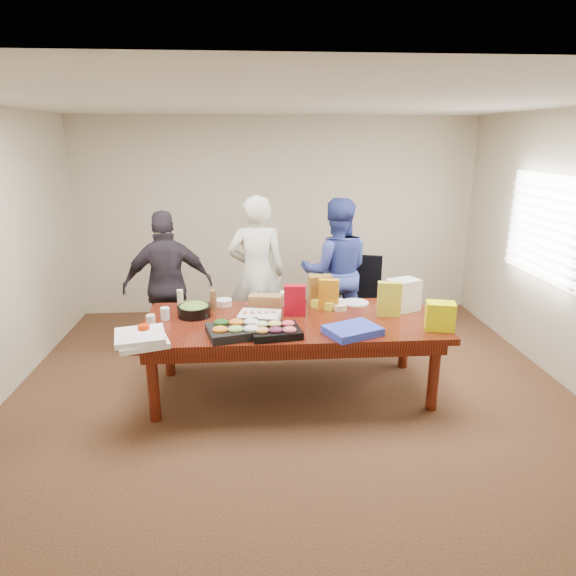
{
  "coord_description": "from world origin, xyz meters",
  "views": [
    {
      "loc": [
        -0.37,
        -4.48,
        2.4
      ],
      "look_at": [
        -0.03,
        0.1,
        1.03
      ],
      "focal_mm": 31.39,
      "sensor_mm": 36.0,
      "label": 1
    }
  ],
  "objects": [
    {
      "name": "floor",
      "position": [
        0.0,
        0.0,
        -0.01
      ],
      "size": [
        5.5,
        5.0,
        0.02
      ],
      "primitive_type": "cube",
      "color": "#47301E",
      "rests_on": "ground"
    },
    {
      "name": "ceiling",
      "position": [
        0.0,
        0.0,
        2.71
      ],
      "size": [
        5.5,
        5.0,
        0.02
      ],
      "primitive_type": "cube",
      "color": "white",
      "rests_on": "wall_back"
    },
    {
      "name": "wall_back",
      "position": [
        0.0,
        2.5,
        1.35
      ],
      "size": [
        5.5,
        0.04,
        2.7
      ],
      "primitive_type": "cube",
      "color": "beige",
      "rests_on": "floor"
    },
    {
      "name": "wall_front",
      "position": [
        0.0,
        -2.5,
        1.35
      ],
      "size": [
        5.5,
        0.04,
        2.7
      ],
      "primitive_type": "cube",
      "color": "beige",
      "rests_on": "floor"
    },
    {
      "name": "window_panel",
      "position": [
        2.72,
        0.6,
        1.5
      ],
      "size": [
        0.03,
        1.4,
        1.1
      ],
      "primitive_type": "cube",
      "color": "white",
      "rests_on": "wall_right"
    },
    {
      "name": "window_blinds",
      "position": [
        2.68,
        0.6,
        1.5
      ],
      "size": [
        0.04,
        1.36,
        1.0
      ],
      "primitive_type": "cube",
      "color": "beige",
      "rests_on": "wall_right"
    },
    {
      "name": "conference_table",
      "position": [
        0.0,
        0.0,
        0.38
      ],
      "size": [
        2.8,
        1.2,
        0.75
      ],
      "primitive_type": "cube",
      "color": "#4C1C0F",
      "rests_on": "floor"
    },
    {
      "name": "office_chair",
      "position": [
        1.0,
        1.18,
        0.5
      ],
      "size": [
        0.62,
        0.62,
        1.0
      ],
      "primitive_type": "cube",
      "rotation": [
        0.0,
        0.0,
        -0.27
      ],
      "color": "black",
      "rests_on": "floor"
    },
    {
      "name": "person_center",
      "position": [
        -0.32,
        1.12,
        0.9
      ],
      "size": [
        0.68,
        0.46,
        1.81
      ],
      "primitive_type": "imported",
      "rotation": [
        0.0,
        0.0,
        3.18
      ],
      "color": "silver",
      "rests_on": "floor"
    },
    {
      "name": "person_right",
      "position": [
        0.62,
        1.25,
        0.88
      ],
      "size": [
        0.89,
        0.72,
        1.75
      ],
      "primitive_type": "imported",
      "rotation": [
        0.0,
        0.0,
        3.08
      ],
      "color": "#314093",
      "rests_on": "floor"
    },
    {
      "name": "person_left",
      "position": [
        -1.3,
        0.96,
        0.83
      ],
      "size": [
        1.04,
        0.59,
        1.67
      ],
      "primitive_type": "imported",
      "rotation": [
        0.0,
        0.0,
        3.34
      ],
      "color": "#251F26",
      "rests_on": "floor"
    },
    {
      "name": "veggie_tray",
      "position": [
        -0.52,
        -0.35,
        0.79
      ],
      "size": [
        0.56,
        0.49,
        0.07
      ],
      "primitive_type": "cube",
      "rotation": [
        0.0,
        0.0,
        0.25
      ],
      "color": "black",
      "rests_on": "conference_table"
    },
    {
      "name": "fruit_tray",
      "position": [
        -0.18,
        -0.39,
        0.78
      ],
      "size": [
        0.47,
        0.39,
        0.07
      ],
      "primitive_type": "cube",
      "rotation": [
        0.0,
        0.0,
        0.15
      ],
      "color": "black",
      "rests_on": "conference_table"
    },
    {
      "name": "sheet_cake",
      "position": [
        -0.31,
        0.01,
        0.78
      ],
      "size": [
        0.43,
        0.36,
        0.07
      ],
      "primitive_type": "cube",
      "rotation": [
        0.0,
        0.0,
        -0.21
      ],
      "color": "silver",
      "rests_on": "conference_table"
    },
    {
      "name": "salad_bowl",
      "position": [
        -0.94,
        0.17,
        0.8
      ],
      "size": [
        0.35,
        0.35,
        0.1
      ],
      "primitive_type": "cylinder",
      "rotation": [
        0.0,
        0.0,
        -0.1
      ],
      "color": "black",
      "rests_on": "conference_table"
    },
    {
      "name": "chip_bag_blue",
      "position": [
        0.5,
        -0.41,
        0.78
      ],
      "size": [
        0.55,
        0.49,
        0.07
      ],
      "primitive_type": "cube",
      "rotation": [
        0.0,
        0.0,
        0.42
      ],
      "color": "blue",
      "rests_on": "conference_table"
    },
    {
      "name": "chip_bag_red",
      "position": [
        0.04,
        0.12,
        0.9
      ],
      "size": [
        0.22,
        0.11,
        0.3
      ],
      "primitive_type": "cube",
      "rotation": [
        0.0,
        0.0,
        -0.1
      ],
      "color": "#B1081A",
      "rests_on": "conference_table"
    },
    {
      "name": "chip_bag_yellow",
      "position": [
        0.94,
        0.04,
        0.92
      ],
      "size": [
        0.24,
        0.13,
        0.34
      ],
      "primitive_type": "cube",
      "rotation": [
        0.0,
        0.0,
        -0.19
      ],
      "color": "yellow",
      "rests_on": "conference_table"
    },
    {
      "name": "chip_bag_orange",
      "position": [
        0.39,
        0.28,
        0.9
      ],
      "size": [
        0.21,
        0.13,
        0.31
      ],
      "primitive_type": "cube",
      "rotation": [
        0.0,
        0.0,
        -0.22
      ],
      "color": "orange",
      "rests_on": "conference_table"
    },
    {
      "name": "mayo_jar",
      "position": [
        -0.05,
        0.42,
        0.82
      ],
      "size": [
        0.1,
        0.1,
        0.15
      ],
      "primitive_type": "cylinder",
      "rotation": [
        0.0,
        0.0,
        0.01
      ],
      "color": "white",
      "rests_on": "conference_table"
    },
    {
      "name": "mustard_bottle",
      "position": [
        0.01,
        0.46,
        0.83
      ],
      "size": [
        0.07,
        0.07,
        0.15
      ],
      "primitive_type": "cylinder",
      "rotation": [
        0.0,
        0.0,
        -0.35
      ],
      "color": "gold",
      "rests_on": "conference_table"
    },
    {
      "name": "dressing_bottle",
      "position": [
        -0.76,
        0.32,
        0.85
      ],
      "size": [
        0.08,
        0.08,
        0.21
      ],
      "primitive_type": "cylinder",
      "rotation": [
        0.0,
        0.0,
        -0.34
      ],
      "color": "brown",
      "rests_on": "conference_table"
    },
    {
      "name": "ranch_bottle",
      "position": [
        -1.1,
        0.43,
        0.84
      ],
      "size": [
        0.07,
        0.07,
        0.19
      ],
      "primitive_type": "cylinder",
      "rotation": [
        0.0,
        0.0,
        0.11
      ],
      "color": "beige",
      "rests_on": "conference_table"
    },
    {
      "name": "banana_bunch",
      "position": [
        0.35,
        0.32,
        0.79
      ],
      "size": [
        0.27,
        0.26,
        0.08
      ],
      "primitive_type": "cube",
      "rotation": [
        0.0,
        0.0,
        -0.68
      ],
      "color": "yellow",
      "rests_on": "conference_table"
    },
    {
      "name": "bread_loaf",
      "position": [
        -0.24,
        0.37,
        0.82
      ],
      "size": [
        0.35,
        0.2,
        0.13
      ],
      "primitive_type": "cube",
      "rotation": [
        0.0,
        0.0,
        -0.17
      ],
      "color": "#9B7241",
      "rests_on": "conference_table"
    },
    {
      "name": "kraft_bag",
      "position": [
        0.33,
        0.43,
        0.9
      ],
      "size": [
        0.25,
        0.16,
        0.31
      ],
      "primitive_type": "cube",
      "rotation": [
        0.0,
        0.0,
        0.1
      ],
      "color": "brown",
      "rests_on": "conference_table"
    },
    {
      "name": "red_cup",
      "position": [
        -1.3,
        -0.4,
        0.82
      ],
      "size": [
        0.11,
        0.11,
        0.13
      ],
      "primitive_type": "cylinder",
      "rotation": [
        0.0,
        0.0,
        0.08
      ],
      "color": "#BE2500",
      "rests_on": "conference_table"
    },
    {
      "name": "clear_cup_a",
      "position": [
        -1.3,
        -0.09,
        0.81
      ],
      "size": [
        0.1,
        0.1,
        0.11
      ],
      "primitive_type": "cylinder",
      "rotation": [
        0.0,
        0.0,
        -0.32
      ],
      "color": "silver",
      "rests_on": "conference_table"
    },
    {
      "name": "clear_cup_b",
      "position": [
        -1.2,
        0.09,
        0.81
      ],
      "size": [
        0.09,
        0.09,
        0.12
      ],
      "primitive_type": "cylinder",
      "rotation": [
        0.0,
        0.0,
        -0.01
      ],
      "color": "white",
      "rests_on": "conference_table"
    },
    {
      "name": "pizza_box_lower",
      "position": [
        -1.3,
        -0.49,
        0.77
      ],
      "size": [
        0.51,
        0.51,
        0.05
      ],
      "primitive_type": "cube",
      "rotation": [
        0.0,
        0.0,
        0.34
      ],
      "color": "white",
      "rests_on": "conference_table"
    },
    {
      "name": "pizza_box_upper",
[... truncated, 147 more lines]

